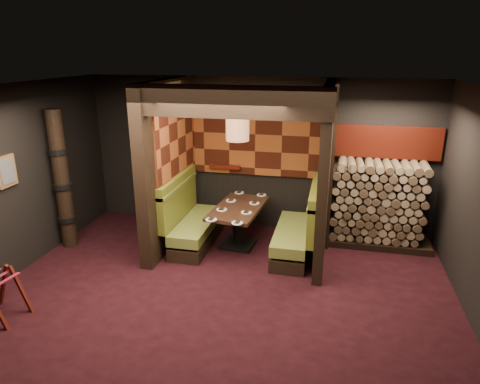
% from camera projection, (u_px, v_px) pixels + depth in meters
% --- Properties ---
extents(floor, '(6.50, 5.50, 0.02)m').
position_uv_depth(floor, '(219.00, 299.00, 5.96)').
color(floor, black).
rests_on(floor, ground).
extents(ceiling, '(6.50, 5.50, 0.02)m').
position_uv_depth(ceiling, '(216.00, 89.00, 5.05)').
color(ceiling, black).
rests_on(ceiling, ground).
extents(wall_back, '(6.50, 0.02, 2.85)m').
position_uv_depth(wall_back, '(257.00, 154.00, 8.06)').
color(wall_back, black).
rests_on(wall_back, ground).
extents(wall_front, '(6.50, 0.02, 2.85)m').
position_uv_depth(wall_front, '(111.00, 335.00, 2.95)').
color(wall_front, black).
rests_on(wall_front, ground).
extents(wall_left, '(0.02, 5.50, 2.85)m').
position_uv_depth(wall_left, '(1.00, 186.00, 6.19)').
color(wall_left, black).
rests_on(wall_left, ground).
extents(partition_left, '(0.20, 2.20, 2.85)m').
position_uv_depth(partition_left, '(168.00, 165.00, 7.32)').
color(partition_left, black).
rests_on(partition_left, floor).
extents(partition_right, '(0.15, 2.10, 2.85)m').
position_uv_depth(partition_right, '(325.00, 174.00, 6.81)').
color(partition_right, black).
rests_on(partition_right, floor).
extents(header_beam, '(2.85, 0.18, 0.44)m').
position_uv_depth(header_beam, '(228.00, 102.00, 5.78)').
color(header_beam, black).
rests_on(header_beam, partition_left).
extents(tapa_back_panel, '(2.40, 0.06, 1.55)m').
position_uv_depth(tapa_back_panel, '(256.00, 134.00, 7.90)').
color(tapa_back_panel, '#9A4A1F').
rests_on(tapa_back_panel, wall_back).
extents(tapa_side_panel, '(0.04, 1.85, 1.45)m').
position_uv_depth(tapa_side_panel, '(177.00, 139.00, 7.32)').
color(tapa_side_panel, '#9A4A1F').
rests_on(tapa_side_panel, partition_left).
extents(lacquer_shelf, '(0.60, 0.12, 0.07)m').
position_uv_depth(lacquer_shelf, '(225.00, 167.00, 8.16)').
color(lacquer_shelf, '#51150C').
rests_on(lacquer_shelf, wall_back).
extents(booth_bench_left, '(0.68, 1.60, 1.14)m').
position_uv_depth(booth_bench_left, '(191.00, 222.00, 7.56)').
color(booth_bench_left, black).
rests_on(booth_bench_left, floor).
extents(booth_bench_right, '(0.68, 1.60, 1.14)m').
position_uv_depth(booth_bench_right, '(299.00, 232.00, 7.16)').
color(booth_bench_right, black).
rests_on(booth_bench_right, floor).
extents(dining_table, '(0.88, 1.45, 0.73)m').
position_uv_depth(dining_table, '(238.00, 219.00, 7.43)').
color(dining_table, black).
rests_on(dining_table, floor).
extents(place_settings, '(0.75, 1.64, 0.03)m').
position_uv_depth(place_settings, '(238.00, 206.00, 7.36)').
color(place_settings, white).
rests_on(place_settings, dining_table).
extents(pendant_lamp, '(0.38, 0.38, 0.95)m').
position_uv_depth(pendant_lamp, '(238.00, 127.00, 6.87)').
color(pendant_lamp, '#A76942').
rests_on(pendant_lamp, ceiling).
extents(framed_picture, '(0.05, 0.36, 0.46)m').
position_uv_depth(framed_picture, '(6.00, 171.00, 6.21)').
color(framed_picture, brown).
rests_on(framed_picture, wall_left).
extents(totem_column, '(0.31, 0.31, 2.40)m').
position_uv_depth(totem_column, '(62.00, 181.00, 7.24)').
color(totem_column, black).
rests_on(totem_column, floor).
extents(firewood_stack, '(1.73, 0.70, 1.50)m').
position_uv_depth(firewood_stack, '(382.00, 204.00, 7.42)').
color(firewood_stack, black).
rests_on(firewood_stack, floor).
extents(mosaic_header, '(1.83, 0.10, 0.56)m').
position_uv_depth(mosaic_header, '(386.00, 142.00, 7.40)').
color(mosaic_header, maroon).
rests_on(mosaic_header, wall_back).
extents(bay_front_post, '(0.08, 0.08, 2.85)m').
position_uv_depth(bay_front_post, '(331.00, 170.00, 7.03)').
color(bay_front_post, black).
rests_on(bay_front_post, floor).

